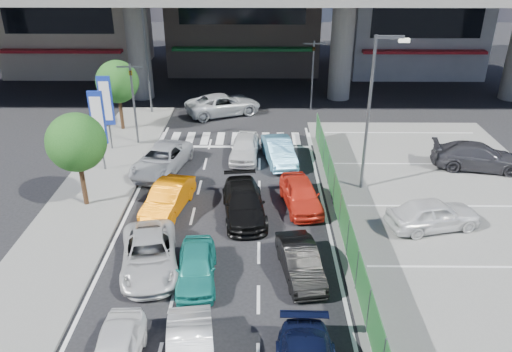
{
  "coord_description": "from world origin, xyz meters",
  "views": [
    {
      "loc": [
        1.65,
        -17.6,
        12.3
      ],
      "look_at": [
        1.45,
        3.07,
        2.13
      ],
      "focal_mm": 35.0,
      "sensor_mm": 36.0,
      "label": 1
    }
  ],
  "objects_px": {
    "tree_far": "(117,82)",
    "hatch_black_mid_right": "(300,262)",
    "taxi_orange_left": "(168,198)",
    "parked_sedan_dgrey": "(478,156)",
    "sedan_white_front_mid": "(245,147)",
    "kei_truck_front_right": "(279,151)",
    "crossing_wagon_silver": "(223,104)",
    "street_lamp_right": "(373,102)",
    "traffic_light_right": "(313,58)",
    "parked_sedan_white": "(433,214)",
    "traffic_light_left": "(132,84)",
    "traffic_cone": "(336,184)",
    "signboard_far": "(106,103)",
    "street_lamp_left": "(148,49)",
    "taxi_teal_mid": "(196,267)",
    "tree_near": "(76,143)",
    "sedan_white_mid_left": "(149,255)",
    "wagon_silver_front_left": "(162,160)",
    "sedan_black_mid": "(244,203)",
    "signboard_near": "(98,120)"
  },
  "relations": [
    {
      "from": "tree_far",
      "to": "hatch_black_mid_right",
      "type": "distance_m",
      "value": 19.62
    },
    {
      "from": "taxi_orange_left",
      "to": "parked_sedan_dgrey",
      "type": "distance_m",
      "value": 17.57
    },
    {
      "from": "sedan_white_front_mid",
      "to": "kei_truck_front_right",
      "type": "relative_size",
      "value": 0.97
    },
    {
      "from": "tree_far",
      "to": "crossing_wagon_silver",
      "type": "relative_size",
      "value": 0.87
    },
    {
      "from": "street_lamp_right",
      "to": "traffic_light_right",
      "type": "bearing_deg",
      "value": 97.34
    },
    {
      "from": "hatch_black_mid_right",
      "to": "parked_sedan_white",
      "type": "bearing_deg",
      "value": 19.6
    },
    {
      "from": "hatch_black_mid_right",
      "to": "tree_far",
      "type": "bearing_deg",
      "value": 115.3
    },
    {
      "from": "tree_far",
      "to": "taxi_orange_left",
      "type": "height_order",
      "value": "tree_far"
    },
    {
      "from": "traffic_light_left",
      "to": "parked_sedan_white",
      "type": "distance_m",
      "value": 18.89
    },
    {
      "from": "taxi_orange_left",
      "to": "traffic_cone",
      "type": "distance_m",
      "value": 8.68
    },
    {
      "from": "parked_sedan_dgrey",
      "to": "hatch_black_mid_right",
      "type": "bearing_deg",
      "value": 142.67
    },
    {
      "from": "signboard_far",
      "to": "crossing_wagon_silver",
      "type": "bearing_deg",
      "value": 46.63
    },
    {
      "from": "street_lamp_left",
      "to": "traffic_cone",
      "type": "bearing_deg",
      "value": -46.03
    },
    {
      "from": "taxi_teal_mid",
      "to": "parked_sedan_dgrey",
      "type": "distance_m",
      "value": 18.09
    },
    {
      "from": "tree_far",
      "to": "kei_truck_front_right",
      "type": "height_order",
      "value": "tree_far"
    },
    {
      "from": "signboard_far",
      "to": "tree_near",
      "type": "height_order",
      "value": "tree_near"
    },
    {
      "from": "traffic_light_right",
      "to": "tree_near",
      "type": "bearing_deg",
      "value": -129.81
    },
    {
      "from": "parked_sedan_white",
      "to": "parked_sedan_dgrey",
      "type": "relative_size",
      "value": 0.84
    },
    {
      "from": "sedan_white_mid_left",
      "to": "parked_sedan_dgrey",
      "type": "xyz_separation_m",
      "value": [
        16.83,
        9.55,
        0.14
      ]
    },
    {
      "from": "taxi_orange_left",
      "to": "sedan_white_front_mid",
      "type": "relative_size",
      "value": 1.03
    },
    {
      "from": "tree_far",
      "to": "traffic_cone",
      "type": "distance_m",
      "value": 16.33
    },
    {
      "from": "traffic_light_right",
      "to": "wagon_silver_front_left",
      "type": "relative_size",
      "value": 1.05
    },
    {
      "from": "taxi_teal_mid",
      "to": "kei_truck_front_right",
      "type": "height_order",
      "value": "kei_truck_front_right"
    },
    {
      "from": "traffic_light_left",
      "to": "taxi_teal_mid",
      "type": "relative_size",
      "value": 1.39
    },
    {
      "from": "street_lamp_left",
      "to": "taxi_teal_mid",
      "type": "relative_size",
      "value": 2.14
    },
    {
      "from": "sedan_white_front_mid",
      "to": "hatch_black_mid_right",
      "type": "bearing_deg",
      "value": -73.3
    },
    {
      "from": "kei_truck_front_right",
      "to": "parked_sedan_dgrey",
      "type": "xyz_separation_m",
      "value": [
        11.31,
        -0.88,
        0.11
      ]
    },
    {
      "from": "tree_far",
      "to": "parked_sedan_dgrey",
      "type": "bearing_deg",
      "value": -15.48
    },
    {
      "from": "taxi_teal_mid",
      "to": "sedan_black_mid",
      "type": "height_order",
      "value": "sedan_black_mid"
    },
    {
      "from": "street_lamp_right",
      "to": "street_lamp_left",
      "type": "relative_size",
      "value": 1.0
    },
    {
      "from": "traffic_cone",
      "to": "signboard_far",
      "type": "bearing_deg",
      "value": 157.92
    },
    {
      "from": "tree_near",
      "to": "sedan_white_front_mid",
      "type": "bearing_deg",
      "value": 37.43
    },
    {
      "from": "tree_far",
      "to": "hatch_black_mid_right",
      "type": "xyz_separation_m",
      "value": [
        11.04,
        -15.98,
        -2.76
      ]
    },
    {
      "from": "traffic_light_right",
      "to": "sedan_white_mid_left",
      "type": "xyz_separation_m",
      "value": [
        -8.29,
        -20.1,
        -3.28
      ]
    },
    {
      "from": "taxi_teal_mid",
      "to": "wagon_silver_front_left",
      "type": "xyz_separation_m",
      "value": [
        -3.13,
        9.91,
        0.05
      ]
    },
    {
      "from": "signboard_far",
      "to": "tree_far",
      "type": "height_order",
      "value": "tree_far"
    },
    {
      "from": "traffic_light_right",
      "to": "street_lamp_left",
      "type": "distance_m",
      "value": 11.9
    },
    {
      "from": "sedan_white_mid_left",
      "to": "taxi_orange_left",
      "type": "height_order",
      "value": "taxi_orange_left"
    },
    {
      "from": "street_lamp_right",
      "to": "taxi_orange_left",
      "type": "relative_size",
      "value": 1.91
    },
    {
      "from": "street_lamp_right",
      "to": "sedan_white_front_mid",
      "type": "xyz_separation_m",
      "value": [
        -6.46,
        3.91,
        -4.08
      ]
    },
    {
      "from": "parked_sedan_white",
      "to": "parked_sedan_dgrey",
      "type": "distance_m",
      "value": 7.9
    },
    {
      "from": "street_lamp_left",
      "to": "signboard_near",
      "type": "xyz_separation_m",
      "value": [
        -0.87,
        -10.01,
        -1.71
      ]
    },
    {
      "from": "street_lamp_right",
      "to": "hatch_black_mid_right",
      "type": "height_order",
      "value": "street_lamp_right"
    },
    {
      "from": "sedan_white_front_mid",
      "to": "crossing_wagon_silver",
      "type": "bearing_deg",
      "value": 107.12
    },
    {
      "from": "taxi_teal_mid",
      "to": "tree_near",
      "type": "bearing_deg",
      "value": 132.46
    },
    {
      "from": "street_lamp_left",
      "to": "parked_sedan_dgrey",
      "type": "bearing_deg",
      "value": -25.12
    },
    {
      "from": "taxi_orange_left",
      "to": "taxi_teal_mid",
      "type": "bearing_deg",
      "value": -57.98
    },
    {
      "from": "traffic_cone",
      "to": "traffic_light_right",
      "type": "bearing_deg",
      "value": 90.43
    },
    {
      "from": "street_lamp_left",
      "to": "parked_sedan_white",
      "type": "xyz_separation_m",
      "value": [
        15.83,
        -16.02,
        -3.99
      ]
    },
    {
      "from": "traffic_light_right",
      "to": "taxi_orange_left",
      "type": "xyz_separation_m",
      "value": [
        -8.31,
        -15.49,
        -3.25
      ]
    }
  ]
}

